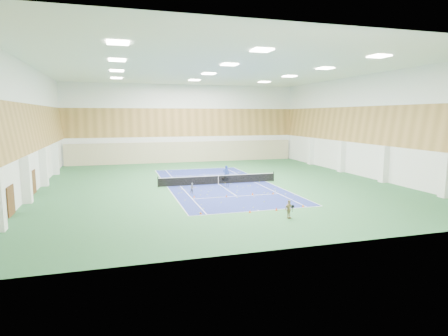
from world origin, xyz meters
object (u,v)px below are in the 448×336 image
object	(u,v)px
tennis_net	(218,179)
coach	(226,174)
child_court	(192,188)
ball_cart	(225,182)
child_apron	(289,209)

from	to	relation	value
tennis_net	coach	size ratio (longest dim) A/B	6.84
child_court	ball_cart	bearing A→B (deg)	13.68
coach	child_apron	xyz separation A→B (m)	(0.16, -15.18, -0.27)
child_apron	coach	bearing A→B (deg)	67.05
coach	ball_cart	size ratio (longest dim) A/B	1.86
coach	ball_cart	distance (m)	2.79
child_apron	ball_cart	xyz separation A→B (m)	(-1.04, 12.56, -0.16)
tennis_net	coach	world-z (taller)	coach
ball_cart	child_apron	bearing A→B (deg)	-92.88
coach	ball_cart	bearing A→B (deg)	95.22
child_court	ball_cart	world-z (taller)	child_court
tennis_net	child_apron	bearing A→B (deg)	-84.97
tennis_net	ball_cart	xyz separation A→B (m)	(0.23, -1.82, -0.05)
child_court	ball_cart	xyz separation A→B (m)	(3.85, 2.21, -0.01)
tennis_net	child_court	xyz separation A→B (m)	(-3.62, -4.03, -0.04)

